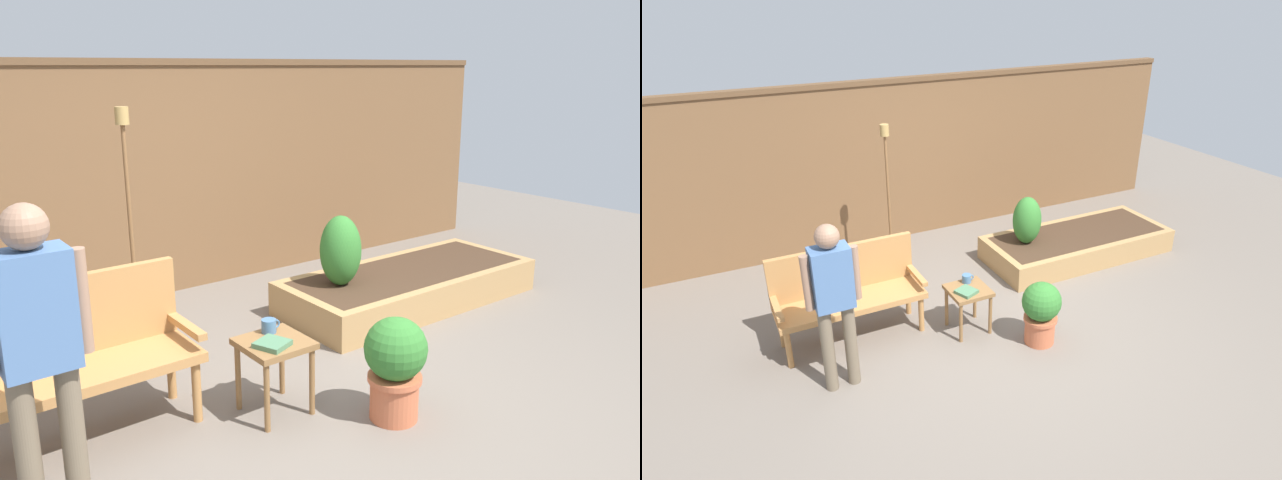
{
  "view_description": "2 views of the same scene",
  "coord_description": "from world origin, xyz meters",
  "views": [
    {
      "loc": [
        -2.28,
        -2.93,
        2.1
      ],
      "look_at": [
        0.56,
        0.77,
        0.83
      ],
      "focal_mm": 36.11,
      "sensor_mm": 36.0,
      "label": 1
    },
    {
      "loc": [
        -2.49,
        -4.09,
        3.27
      ],
      "look_at": [
        -0.08,
        0.69,
        0.72
      ],
      "focal_mm": 30.84,
      "sensor_mm": 36.0,
      "label": 2
    }
  ],
  "objects": [
    {
      "name": "garden_bench",
      "position": [
        -1.4,
        0.58,
        0.54
      ],
      "size": [
        1.44,
        0.48,
        0.94
      ],
      "color": "#B77F47",
      "rests_on": "ground_plane"
    },
    {
      "name": "person_by_bench",
      "position": [
        -1.69,
        -0.16,
        0.93
      ],
      "size": [
        0.47,
        0.2,
        1.56
      ],
      "color": "#70604C",
      "rests_on": "ground_plane"
    },
    {
      "name": "raised_planter_bed",
      "position": [
        1.75,
        0.99,
        0.15
      ],
      "size": [
        2.4,
        1.0,
        0.3
      ],
      "color": "#AD8451",
      "rests_on": "ground_plane"
    },
    {
      "name": "side_table",
      "position": [
        -0.3,
        0.11,
        0.4
      ],
      "size": [
        0.4,
        0.4,
        0.48
      ],
      "color": "olive",
      "rests_on": "ground_plane"
    },
    {
      "name": "tiki_torch",
      "position": [
        -0.53,
        1.73,
        1.23
      ],
      "size": [
        0.1,
        0.1,
        1.81
      ],
      "color": "brown",
      "rests_on": "ground_plane"
    },
    {
      "name": "ground_plane",
      "position": [
        0.0,
        0.0,
        0.0
      ],
      "size": [
        14.0,
        14.0,
        0.0
      ],
      "primitive_type": "plane",
      "color": "#70665B"
    },
    {
      "name": "fence_back",
      "position": [
        0.0,
        2.6,
        1.09
      ],
      "size": [
        8.4,
        0.14,
        2.16
      ],
      "color": "brown",
      "rests_on": "ground_plane"
    },
    {
      "name": "potted_boxwood",
      "position": [
        0.23,
        -0.4,
        0.36
      ],
      "size": [
        0.39,
        0.39,
        0.65
      ],
      "color": "#C66642",
      "rests_on": "ground_plane"
    },
    {
      "name": "shrub_near_bench",
      "position": [
        1.0,
        1.07,
        0.6
      ],
      "size": [
        0.35,
        0.35,
        0.6
      ],
      "color": "brown",
      "rests_on": "raised_planter_bed"
    },
    {
      "name": "book_on_table",
      "position": [
        -0.36,
        0.04,
        0.5
      ],
      "size": [
        0.23,
        0.23,
        0.03
      ],
      "primitive_type": "cube",
      "rotation": [
        0.0,
        0.0,
        0.38
      ],
      "color": "#4C7A56",
      "rests_on": "side_table"
    },
    {
      "name": "cup_on_table",
      "position": [
        -0.26,
        0.23,
        0.52
      ],
      "size": [
        0.13,
        0.09,
        0.09
      ],
      "color": "teal",
      "rests_on": "side_table"
    }
  ]
}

